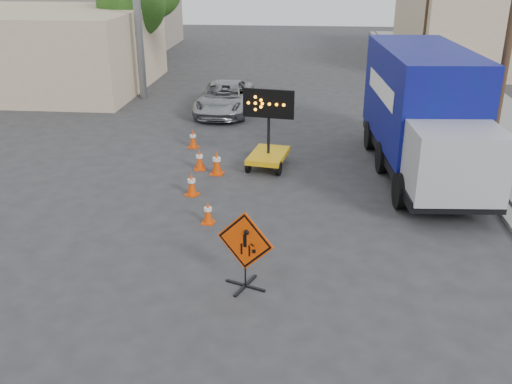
# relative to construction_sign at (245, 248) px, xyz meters

# --- Properties ---
(ground) EXTENTS (100.00, 100.00, 0.00)m
(ground) POSITION_rel_construction_sign_xyz_m (-0.49, -1.12, -0.93)
(ground) COLOR #2D2D30
(ground) RESTS_ON ground
(curb_right) EXTENTS (0.40, 60.00, 0.12)m
(curb_right) POSITION_rel_construction_sign_xyz_m (6.71, 13.88, -0.87)
(curb_right) COLOR gray
(curb_right) RESTS_ON ground
(sidewalk_right) EXTENTS (4.00, 60.00, 0.15)m
(sidewalk_right) POSITION_rel_construction_sign_xyz_m (9.01, 13.88, -0.85)
(sidewalk_right) COLOR gray
(sidewalk_right) RESTS_ON ground
(storefront_left_near) EXTENTS (14.00, 10.00, 4.00)m
(storefront_left_near) POSITION_rel_construction_sign_xyz_m (-14.49, 18.88, 1.07)
(storefront_left_near) COLOR #C7B18F
(storefront_left_near) RESTS_ON ground
(storefront_left_far) EXTENTS (12.00, 10.00, 4.40)m
(storefront_left_far) POSITION_rel_construction_sign_xyz_m (-15.49, 32.88, 1.27)
(storefront_left_far) COLOR gray
(storefront_left_far) RESTS_ON ground
(building_right_far) EXTENTS (10.00, 14.00, 4.60)m
(building_right_far) POSITION_rel_construction_sign_xyz_m (12.51, 28.88, 1.37)
(building_right_far) COLOR #C7B18F
(building_right_far) RESTS_ON ground
(utility_pole_near) EXTENTS (1.80, 0.26, 9.00)m
(utility_pole_near) POSITION_rel_construction_sign_xyz_m (7.51, 8.88, 3.75)
(utility_pole_near) COLOR #432F1C
(utility_pole_near) RESTS_ON ground
(tree_left_near) EXTENTS (3.71, 3.71, 6.03)m
(tree_left_near) POSITION_rel_construction_sign_xyz_m (-8.49, 20.88, 3.23)
(tree_left_near) COLOR #432F1C
(tree_left_near) RESTS_ON ground
(construction_sign) EXTENTS (1.24, 0.90, 1.76)m
(construction_sign) POSITION_rel_construction_sign_xyz_m (0.00, 0.00, 0.00)
(construction_sign) COLOR black
(construction_sign) RESTS_ON ground
(arrow_board) EXTENTS (1.67, 2.02, 2.65)m
(arrow_board) POSITION_rel_construction_sign_xyz_m (-0.07, 7.48, -0.33)
(arrow_board) COLOR #DFA40C
(arrow_board) RESTS_ON ground
(pickup_truck) EXTENTS (2.32, 4.88, 1.35)m
(pickup_truck) POSITION_rel_construction_sign_xyz_m (-2.56, 14.47, -0.26)
(pickup_truck) COLOR #9FA0A5
(pickup_truck) RESTS_ON ground
(box_truck) EXTENTS (3.08, 8.39, 3.91)m
(box_truck) POSITION_rel_construction_sign_xyz_m (4.84, 7.42, 0.84)
(box_truck) COLOR black
(box_truck) RESTS_ON ground
(cone_a) EXTENTS (0.36, 0.36, 0.64)m
(cone_a) POSITION_rel_construction_sign_xyz_m (-1.34, 3.03, -0.61)
(cone_a) COLOR #D93E04
(cone_a) RESTS_ON ground
(cone_b) EXTENTS (0.48, 0.48, 0.72)m
(cone_b) POSITION_rel_construction_sign_xyz_m (-2.14, 4.88, -0.57)
(cone_b) COLOR #D93E04
(cone_b) RESTS_ON ground
(cone_c) EXTENTS (0.46, 0.46, 0.80)m
(cone_c) POSITION_rel_construction_sign_xyz_m (-1.68, 6.68, -0.53)
(cone_c) COLOR #D93E04
(cone_c) RESTS_ON ground
(cone_d) EXTENTS (0.44, 0.44, 0.72)m
(cone_d) POSITION_rel_construction_sign_xyz_m (-2.32, 7.06, -0.57)
(cone_d) COLOR #D93E04
(cone_d) RESTS_ON ground
(cone_e) EXTENTS (0.45, 0.45, 0.70)m
(cone_e) POSITION_rel_construction_sign_xyz_m (-2.99, 9.33, -0.58)
(cone_e) COLOR #D93E04
(cone_e) RESTS_ON ground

